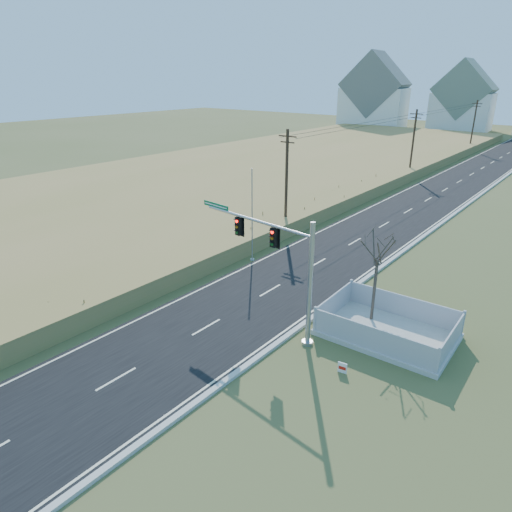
# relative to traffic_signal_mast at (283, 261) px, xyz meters

# --- Properties ---
(ground) EXTENTS (260.00, 260.00, 0.00)m
(ground) POSITION_rel_traffic_signal_mast_xyz_m (-3.50, -0.36, -4.19)
(ground) COLOR #4D5228
(ground) RESTS_ON ground
(road) EXTENTS (8.00, 180.00, 0.06)m
(road) POSITION_rel_traffic_signal_mast_xyz_m (-3.50, 49.64, -4.16)
(road) COLOR black
(road) RESTS_ON ground
(curb) EXTENTS (0.30, 180.00, 0.18)m
(curb) POSITION_rel_traffic_signal_mast_xyz_m (0.65, 49.64, -4.10)
(curb) COLOR #B2AFA8
(curb) RESTS_ON ground
(reed_marsh) EXTENTS (38.00, 110.00, 1.30)m
(reed_marsh) POSITION_rel_traffic_signal_mast_xyz_m (-27.50, 39.64, -3.54)
(reed_marsh) COLOR #9F7C48
(reed_marsh) RESTS_ON ground
(utility_pole_near) EXTENTS (1.80, 0.26, 9.00)m
(utility_pole_near) POSITION_rel_traffic_signal_mast_xyz_m (-10.00, 14.64, 0.49)
(utility_pole_near) COLOR #422D1E
(utility_pole_near) RESTS_ON ground
(utility_pole_mid) EXTENTS (1.80, 0.26, 9.00)m
(utility_pole_mid) POSITION_rel_traffic_signal_mast_xyz_m (-10.00, 44.64, 0.49)
(utility_pole_mid) COLOR #422D1E
(utility_pole_mid) RESTS_ON ground
(utility_pole_far) EXTENTS (1.80, 0.26, 9.00)m
(utility_pole_far) POSITION_rel_traffic_signal_mast_xyz_m (-10.00, 74.64, 0.49)
(utility_pole_far) COLOR #422D1E
(utility_pole_far) RESTS_ON ground
(condo_nw) EXTENTS (17.69, 13.38, 19.05)m
(condo_nw) POSITION_rel_traffic_signal_mast_xyz_m (-41.50, 99.64, 3.51)
(condo_nw) COLOR white
(condo_nw) RESTS_ON ground
(condo_nnw) EXTENTS (14.93, 11.17, 17.03)m
(condo_nnw) POSITION_rel_traffic_signal_mast_xyz_m (-21.50, 107.64, 2.74)
(condo_nnw) COLOR white
(condo_nnw) RESTS_ON ground
(traffic_signal_mast) EXTENTS (8.45, 1.25, 6.76)m
(traffic_signal_mast) POSITION_rel_traffic_signal_mast_xyz_m (0.00, 0.00, 0.00)
(traffic_signal_mast) COLOR #9EA0A5
(traffic_signal_mast) RESTS_ON ground
(fence_enclosure) EXTENTS (6.97, 4.85, 1.57)m
(fence_enclosure) POSITION_rel_traffic_signal_mast_xyz_m (4.79, 3.17, -3.89)
(fence_enclosure) COLOR #B7B5AD
(fence_enclosure) RESTS_ON ground
(open_sign) EXTENTS (0.45, 0.12, 0.55)m
(open_sign) POSITION_rel_traffic_signal_mast_xyz_m (4.50, -1.32, -3.90)
(open_sign) COLOR white
(open_sign) RESTS_ON ground
(flagpole) EXTENTS (0.32, 0.32, 7.07)m
(flagpole) POSITION_rel_traffic_signal_mast_xyz_m (-7.80, 7.09, -1.37)
(flagpole) COLOR #B7B5AD
(flagpole) RESTS_ON ground
(bare_tree) EXTENTS (2.20, 2.20, 5.84)m
(bare_tree) POSITION_rel_traffic_signal_mast_xyz_m (3.50, 3.95, 0.51)
(bare_tree) COLOR #4C3F33
(bare_tree) RESTS_ON ground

